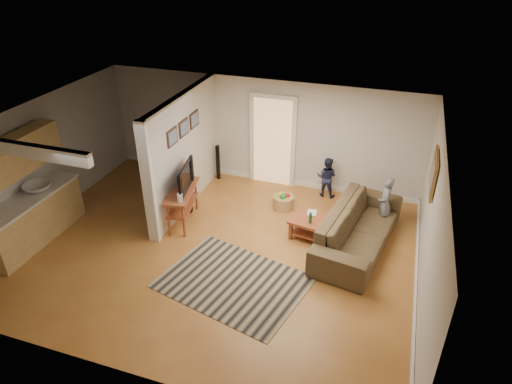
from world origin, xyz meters
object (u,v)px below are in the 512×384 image
sofa (356,245)px  speaker_left (189,194)px  tv_console (182,193)px  coffee_table (320,225)px  toddler (325,195)px  toy_basket (283,202)px  child (381,226)px  speaker_right (218,162)px

sofa → speaker_left: (-3.60, 0.09, 0.46)m
tv_console → speaker_left: bearing=88.1°
sofa → speaker_left: speaker_left is taller
coffee_table → toddler: 1.80m
toy_basket → child: 2.12m
coffee_table → tv_console: 2.84m
coffee_table → speaker_right: (-2.87, 1.76, 0.10)m
child → toy_basket: bearing=-97.8°
tv_console → speaker_right: tv_console is taller
toy_basket → toddler: 1.16m
tv_console → child: tv_console is taller
sofa → speaker_right: 4.02m
coffee_table → toddler: size_ratio=1.25×
speaker_left → toddler: size_ratio=0.97×
coffee_table → toy_basket: 1.34m
speaker_left → toy_basket: 2.07m
speaker_right → toy_basket: bearing=-35.7°
sofa → toddler: size_ratio=2.84×
sofa → tv_console: 3.62m
toddler → coffee_table: bearing=99.1°
sofa → child: size_ratio=2.39×
coffee_table → speaker_right: 3.36m
speaker_left → toddler: (2.65, 1.64, -0.46)m
coffee_table → toy_basket: coffee_table is taller
toy_basket → toddler: size_ratio=0.48×
tv_console → speaker_left: 0.46m
coffee_table → toddler: coffee_table is taller
child → speaker_left: bearing=-86.0°
child → sofa: bearing=-32.4°
coffee_table → speaker_left: speaker_left is taller
toy_basket → speaker_right: bearing=155.7°
speaker_left → child: (4.00, 0.74, -0.46)m
speaker_left → toy_basket: size_ratio=2.02×
child → tv_console: bearing=-80.4°
sofa → toddler: bearing=38.3°
speaker_left → child: 4.09m
sofa → speaker_left: size_ratio=2.94×
toy_basket → tv_console: bearing=-147.1°
tv_console → speaker_right: bearing=80.6°
coffee_table → toy_basket: (-0.98, 0.91, -0.17)m
tv_console → child: (3.94, 1.13, -0.70)m
sofa → coffee_table: coffee_table is taller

